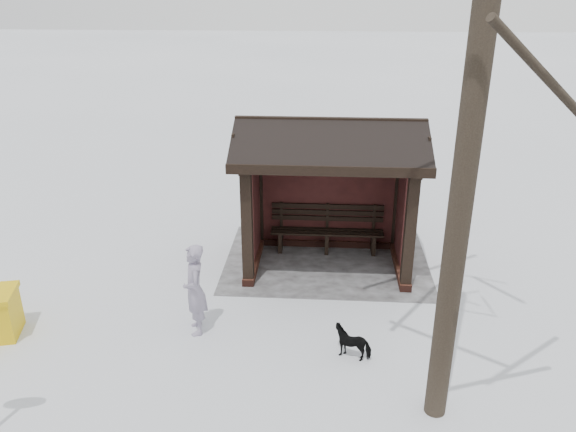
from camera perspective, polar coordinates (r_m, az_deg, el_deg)
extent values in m
plane|color=silver|center=(11.71, 3.91, -4.97)|extent=(120.00, 120.00, 0.00)
cube|color=gray|center=(11.88, 3.92, -4.49)|extent=(4.20, 3.20, 0.02)
cube|color=#3D1D16|center=(12.48, 3.94, -2.73)|extent=(3.30, 0.22, 0.16)
cube|color=#3D1D16|center=(11.78, 11.26, -4.77)|extent=(0.22, 2.10, 0.16)
cube|color=#3D1D16|center=(11.76, -3.43, -4.39)|extent=(0.22, 2.10, 0.16)
cube|color=black|center=(10.51, 12.25, -1.84)|extent=(0.20, 0.20, 2.30)
cube|color=black|center=(10.49, -4.17, -1.42)|extent=(0.20, 0.20, 2.30)
cube|color=black|center=(12.16, 11.16, 1.67)|extent=(0.20, 0.20, 2.30)
cube|color=black|center=(12.14, -3.02, 2.05)|extent=(0.20, 0.20, 2.30)
cube|color=black|center=(12.03, 4.09, 2.23)|extent=(2.80, 0.08, 2.14)
cube|color=black|center=(11.59, 11.51, 1.00)|extent=(0.08, 1.17, 2.14)
cube|color=black|center=(11.57, -3.37, 1.40)|extent=(0.08, 1.17, 2.14)
cube|color=black|center=(9.96, 4.24, 4.71)|extent=(3.40, 0.20, 0.18)
cube|color=black|center=(11.68, 4.24, 7.43)|extent=(3.40, 0.20, 0.18)
cylinder|color=black|center=(6.48, 18.40, 11.35)|extent=(0.29, 0.29, 8.55)
imported|color=gray|center=(9.35, -9.45, -7.39)|extent=(0.53, 0.66, 1.58)
imported|color=black|center=(9.00, 6.62, -12.52)|extent=(0.66, 0.43, 0.52)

